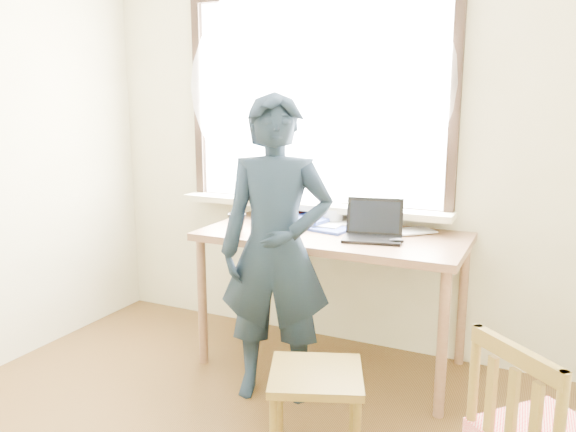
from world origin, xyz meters
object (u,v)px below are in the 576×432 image
at_px(laptop, 373,229).
at_px(mug_white, 333,217).
at_px(mug_dark, 237,222).
at_px(desk, 333,247).
at_px(person, 276,250).
at_px(work_chair, 316,385).

xyz_separation_m(laptop, mug_white, (-0.34, 0.25, -0.00)).
xyz_separation_m(laptop, mug_dark, (-0.80, -0.16, -0.00)).
bearing_deg(desk, mug_white, 111.38).
bearing_deg(mug_dark, desk, 19.05).
height_order(desk, mug_white, mug_white).
height_order(mug_dark, person, person).
bearing_deg(person, work_chair, -65.38).
bearing_deg(person, mug_dark, 126.57).
distance_m(desk, person, 0.50).
xyz_separation_m(mug_dark, work_chair, (0.82, -0.72, -0.53)).
xyz_separation_m(desk, mug_white, (-0.08, 0.21, 0.14)).
relative_size(work_chair, person, 0.32).
bearing_deg(mug_white, laptop, -36.26).
distance_m(laptop, mug_dark, 0.82).
xyz_separation_m(desk, mug_dark, (-0.55, -0.19, 0.14)).
bearing_deg(desk, mug_dark, -160.95).
height_order(desk, laptop, laptop).
xyz_separation_m(laptop, work_chair, (0.02, -0.88, -0.53)).
bearing_deg(work_chair, person, 133.38).
relative_size(desk, person, 0.94).
height_order(mug_dark, work_chair, mug_dark).
bearing_deg(mug_white, work_chair, -72.40).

